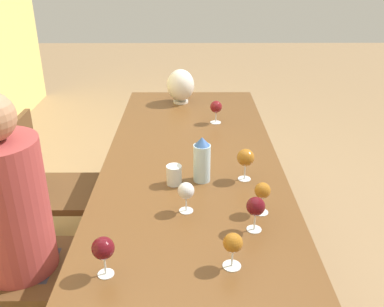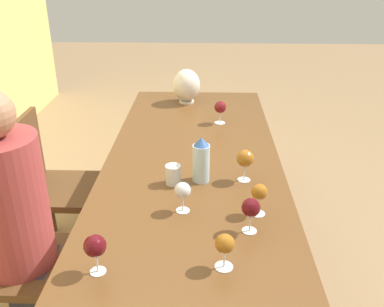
{
  "view_description": "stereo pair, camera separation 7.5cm",
  "coord_description": "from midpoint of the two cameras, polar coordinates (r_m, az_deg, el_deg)",
  "views": [
    {
      "loc": [
        -1.96,
        0.01,
        1.75
      ],
      "look_at": [
        -0.05,
        0.0,
        0.83
      ],
      "focal_mm": 40.0,
      "sensor_mm": 36.0,
      "label": 1
    },
    {
      "loc": [
        -1.96,
        -0.07,
        1.75
      ],
      "look_at": [
        -0.05,
        0.0,
        0.83
      ],
      "focal_mm": 40.0,
      "sensor_mm": 36.0,
      "label": 2
    }
  ],
  "objects": [
    {
      "name": "wine_glass_3",
      "position": [
        2.05,
        6.12,
        -0.6
      ],
      "size": [
        0.08,
        0.08,
        0.16
      ],
      "color": "silver",
      "rests_on": "dining_table"
    },
    {
      "name": "ground_plane",
      "position": [
        2.63,
        -0.86,
        -16.16
      ],
      "size": [
        14.0,
        14.0,
        0.0
      ],
      "primitive_type": "plane",
      "color": "#937551"
    },
    {
      "name": "water_bottle",
      "position": [
        2.03,
        0.26,
        -0.86
      ],
      "size": [
        0.08,
        0.08,
        0.23
      ],
      "color": "silver",
      "rests_on": "dining_table"
    },
    {
      "name": "wine_glass_6",
      "position": [
        1.69,
        7.22,
        -7.1
      ],
      "size": [
        0.07,
        0.07,
        0.15
      ],
      "color": "silver",
      "rests_on": "dining_table"
    },
    {
      "name": "chair_far",
      "position": [
        2.69,
        -19.24,
        -4.04
      ],
      "size": [
        0.44,
        0.44,
        0.9
      ],
      "color": "brown",
      "rests_on": "ground_plane"
    },
    {
      "name": "wine_glass_1",
      "position": [
        1.8,
        8.2,
        -5.03
      ],
      "size": [
        0.07,
        0.07,
        0.14
      ],
      "color": "silver",
      "rests_on": "dining_table"
    },
    {
      "name": "person_near",
      "position": [
        2.03,
        -23.46,
        -8.56
      ],
      "size": [
        0.33,
        0.33,
        1.27
      ],
      "color": "#2D2D38",
      "rests_on": "ground_plane"
    },
    {
      "name": "water_tumbler",
      "position": [
        2.03,
        -3.46,
        -2.89
      ],
      "size": [
        0.07,
        0.07,
        0.1
      ],
      "color": "silver",
      "rests_on": "dining_table"
    },
    {
      "name": "chair_near",
      "position": [
        2.17,
        -24.57,
        -12.78
      ],
      "size": [
        0.44,
        0.44,
        0.9
      ],
      "color": "brown",
      "rests_on": "ground_plane"
    },
    {
      "name": "wine_glass_5",
      "position": [
        1.51,
        4.02,
        -11.93
      ],
      "size": [
        0.07,
        0.07,
        0.14
      ],
      "color": "silver",
      "rests_on": "dining_table"
    },
    {
      "name": "wine_glass_4",
      "position": [
        1.5,
        -13.21,
        -12.28
      ],
      "size": [
        0.08,
        0.08,
        0.15
      ],
      "color": "silver",
      "rests_on": "dining_table"
    },
    {
      "name": "wine_glass_0",
      "position": [
        2.74,
        2.43,
        6.17
      ],
      "size": [
        0.08,
        0.08,
        0.15
      ],
      "color": "silver",
      "rests_on": "dining_table"
    },
    {
      "name": "dining_table",
      "position": [
        2.24,
        -0.97,
        -3.29
      ],
      "size": [
        2.56,
        0.93,
        0.73
      ],
      "color": "brown",
      "rests_on": "ground_plane"
    },
    {
      "name": "wine_glass_2",
      "position": [
        1.8,
        -2.01,
        -5.08
      ],
      "size": [
        0.07,
        0.07,
        0.14
      ],
      "color": "silver",
      "rests_on": "dining_table"
    },
    {
      "name": "vase",
      "position": [
        3.12,
        -2.23,
        9.05
      ],
      "size": [
        0.2,
        0.2,
        0.24
      ],
      "color": "silver",
      "rests_on": "dining_table"
    }
  ]
}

